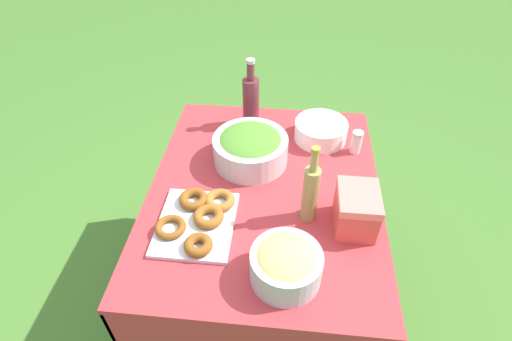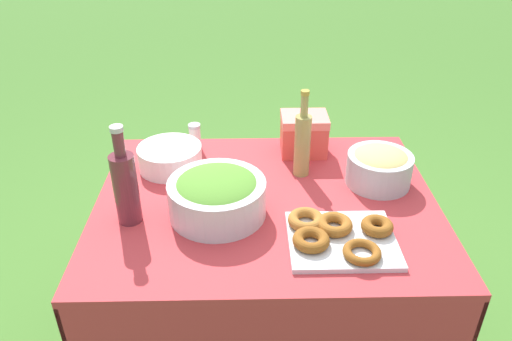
# 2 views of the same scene
# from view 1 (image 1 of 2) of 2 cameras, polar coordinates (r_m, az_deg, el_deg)

# --- Properties ---
(ground_plane) EXTENTS (14.00, 14.00, 0.00)m
(ground_plane) POSITION_cam_1_polar(r_m,az_deg,el_deg) (2.14, 0.91, -17.20)
(ground_plane) COLOR #477A2D
(picnic_table) EXTENTS (1.11, 0.88, 0.76)m
(picnic_table) POSITION_cam_1_polar(r_m,az_deg,el_deg) (1.62, 1.16, -5.31)
(picnic_table) COLOR #B73338
(picnic_table) RESTS_ON ground_plane
(salad_bowl) EXTENTS (0.30, 0.30, 0.14)m
(salad_bowl) POSITION_cam_1_polar(r_m,az_deg,el_deg) (1.61, -0.80, 3.33)
(salad_bowl) COLOR silver
(salad_bowl) RESTS_ON picnic_table
(pasta_bowl) EXTENTS (0.22, 0.22, 0.13)m
(pasta_bowl) POSITION_cam_1_polar(r_m,az_deg,el_deg) (1.23, 4.32, -13.17)
(pasta_bowl) COLOR #B2B7BC
(pasta_bowl) RESTS_ON picnic_table
(donut_platter) EXTENTS (0.34, 0.28, 0.05)m
(donut_platter) POSITION_cam_1_polar(r_m,az_deg,el_deg) (1.42, -8.23, -6.86)
(donut_platter) COLOR silver
(donut_platter) RESTS_ON picnic_table
(plate_stack) EXTENTS (0.23, 0.23, 0.08)m
(plate_stack) POSITION_cam_1_polar(r_m,az_deg,el_deg) (1.77, 9.23, 5.63)
(plate_stack) COLOR white
(plate_stack) RESTS_ON picnic_table
(olive_oil_bottle) EXTENTS (0.06, 0.06, 0.31)m
(olive_oil_bottle) POSITION_cam_1_polar(r_m,az_deg,el_deg) (1.36, 7.78, -3.06)
(olive_oil_bottle) COLOR #998E4C
(olive_oil_bottle) RESTS_ON picnic_table
(wine_bottle) EXTENTS (0.07, 0.07, 0.32)m
(wine_bottle) POSITION_cam_1_polar(r_m,az_deg,el_deg) (1.80, -0.73, 10.06)
(wine_bottle) COLOR maroon
(wine_bottle) RESTS_ON picnic_table
(cooler_box) EXTENTS (0.17, 0.14, 0.15)m
(cooler_box) POSITION_cam_1_polar(r_m,az_deg,el_deg) (1.40, 14.12, -5.49)
(cooler_box) COLOR #E04C42
(cooler_box) RESTS_ON picnic_table
(salt_shaker) EXTENTS (0.05, 0.05, 0.10)m
(salt_shaker) POSITION_cam_1_polar(r_m,az_deg,el_deg) (1.72, 14.16, 3.97)
(salt_shaker) COLOR white
(salt_shaker) RESTS_ON picnic_table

